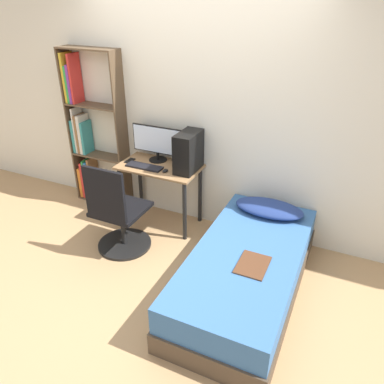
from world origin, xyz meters
name	(u,v)px	position (x,y,z in m)	size (l,w,h in m)	color
ground_plane	(135,284)	(0.00, 0.00, 0.00)	(14.00, 14.00, 0.00)	tan
wall_back	(195,115)	(0.00, 1.33, 1.25)	(8.00, 0.05, 2.50)	silver
desk	(160,177)	(-0.30, 1.06, 0.58)	(0.90, 0.51, 0.72)	#997047
bookshelf	(88,136)	(-1.36, 1.20, 0.86)	(0.73, 0.22, 1.88)	brown
office_chair	(118,218)	(-0.43, 0.41, 0.38)	(0.56, 0.56, 0.99)	black
bed	(246,272)	(0.95, 0.35, 0.22)	(0.90, 1.91, 0.44)	#4C3D2D
pillow	(269,208)	(0.95, 1.05, 0.50)	(0.68, 0.36, 0.11)	navy
magazine	(253,265)	(1.04, 0.19, 0.45)	(0.24, 0.32, 0.01)	#56331E
monitor	(157,142)	(-0.39, 1.19, 0.94)	(0.61, 0.21, 0.40)	black
keyboard	(144,167)	(-0.43, 0.95, 0.73)	(0.41, 0.14, 0.02)	black
pc_tower	(188,152)	(0.03, 1.10, 0.93)	(0.20, 0.38, 0.42)	black
mouse	(165,171)	(-0.17, 0.95, 0.73)	(0.06, 0.09, 0.02)	black
phone	(130,161)	(-0.67, 1.03, 0.73)	(0.07, 0.14, 0.01)	black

